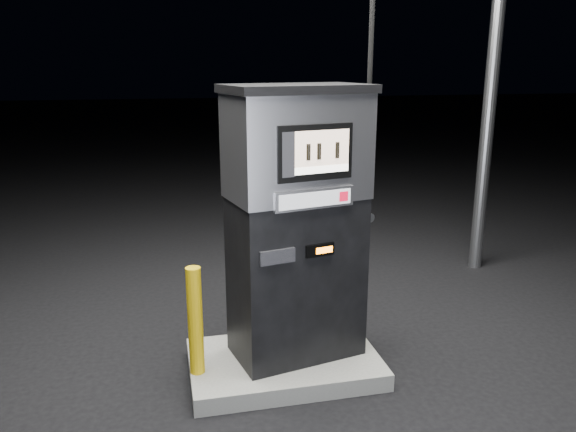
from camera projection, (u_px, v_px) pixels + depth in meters
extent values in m
plane|color=black|center=(284.00, 372.00, 4.84)|extent=(80.00, 80.00, 0.00)
cube|color=slate|center=(284.00, 364.00, 4.82)|extent=(1.60, 1.00, 0.15)
cylinder|color=gray|center=(491.00, 91.00, 6.77)|extent=(0.16, 0.16, 4.50)
cube|color=black|center=(296.00, 277.00, 4.71)|extent=(1.15, 0.81, 1.38)
cube|color=silver|center=(297.00, 146.00, 4.42)|extent=(1.17, 0.84, 0.83)
cube|color=black|center=(297.00, 89.00, 4.31)|extent=(1.23, 0.89, 0.07)
cube|color=black|center=(315.00, 153.00, 4.15)|extent=(0.61, 0.16, 0.42)
cube|color=#C6A98F|center=(322.00, 148.00, 4.14)|extent=(0.44, 0.10, 0.26)
cube|color=white|center=(322.00, 169.00, 4.18)|extent=(0.44, 0.10, 0.06)
cube|color=silver|center=(315.00, 199.00, 4.24)|extent=(0.65, 0.17, 0.15)
cube|color=#A1A5A9|center=(316.00, 199.00, 4.22)|extent=(0.59, 0.13, 0.12)
cube|color=#AA0B20|center=(344.00, 196.00, 4.32)|extent=(0.08, 0.02, 0.08)
cube|color=black|center=(320.00, 250.00, 4.37)|extent=(0.24, 0.07, 0.10)
cube|color=orange|center=(324.00, 250.00, 4.38)|extent=(0.14, 0.03, 0.05)
cube|color=black|center=(278.00, 257.00, 4.23)|extent=(0.29, 0.09, 0.11)
cube|color=black|center=(357.00, 216.00, 4.82)|extent=(0.15, 0.22, 0.27)
cylinder|color=gray|center=(363.00, 215.00, 4.85)|extent=(0.13, 0.25, 0.08)
cylinder|color=gold|center=(195.00, 321.00, 4.44)|extent=(0.16, 0.16, 0.90)
cylinder|color=gold|center=(361.00, 298.00, 5.02)|extent=(0.12, 0.12, 0.78)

